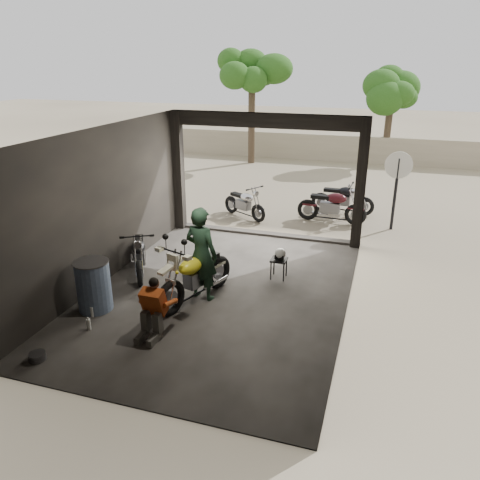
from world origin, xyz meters
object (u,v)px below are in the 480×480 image
Objects in this scene: mechanic at (151,311)px; stool at (279,262)px; helmet at (280,253)px; rider at (201,254)px; outside_bike_a at (244,201)px; outside_bike_c at (343,196)px; main_bike at (195,272)px; outside_bike_b at (332,203)px; oil_drum at (94,286)px; left_bike at (139,251)px; sign_post at (397,179)px.

stool is at bearing 63.09° from mechanic.
rider is at bearing -119.59° from helmet.
outside_bike_a is 4.25m from stool.
rider is (-2.03, -6.35, 0.38)m from outside_bike_c.
main_bike is 1.08× the size of outside_bike_b.
rider is 1.92× the size of oil_drum.
left_bike is 6.82m from outside_bike_c.
outside_bike_c is at bearing 74.64° from mechanic.
outside_bike_a is at bearing 118.05° from outside_bike_c.
main_bike is 1.85× the size of mechanic.
main_bike reaches higher than oil_drum.
stool is at bearing 38.29° from oil_drum.
outside_bike_a is 2.54m from outside_bike_b.
left_bike is 4.55m from outside_bike_a.
helmet is at bearing 59.23° from stool.
stool is 0.19m from helmet.
stool is 0.21× the size of sign_post.
main_bike is at bearing -118.56° from helmet.
main_bike is at bearing 72.59° from rider.
outside_bike_b is 3.74× the size of stool.
helmet is (1.25, 1.33, -0.36)m from rider.
sign_post is (3.49, 5.31, 0.50)m from rider.
oil_drum is 8.28m from sign_post.
sign_post is (5.23, 4.65, 0.91)m from left_bike.
stool is at bearing -107.21° from helmet.
mechanic is at bearing 166.99° from outside_bike_c.
helmet is (1.95, -3.76, 0.07)m from outside_bike_a.
left_bike is 1.70m from oil_drum.
helmet is at bearing -120.42° from rider.
stool is at bearing -104.33° from sign_post.
outside_bike_b is at bearing 74.15° from mechanic.
outside_bike_c is 6.67m from rider.
oil_drum reaches higher than helmet.
sign_post is at bearing 62.15° from mechanic.
stool is 4.72m from sign_post.
outside_bike_a is 0.86× the size of outside_bike_b.
stool is (2.97, 0.65, -0.14)m from left_bike.
outside_bike_a is 0.69× the size of sign_post.
helmet is at bearing 63.06° from mechanic.
mechanic is at bearing 92.43° from rider.
outside_bike_a is at bearing -69.41° from rider.
main_bike is 5.85m from outside_bike_b.
stool is 1.81× the size of helmet.
outside_bike_b reaches higher than helmet.
sign_post reaches higher than rider.
outside_bike_a is 1.48× the size of mechanic.
left_bike is 0.83× the size of rider.
helmet is at bearing 66.47° from main_bike.
sign_post reaches higher than mechanic.
helmet is at bearing -104.33° from sign_post.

